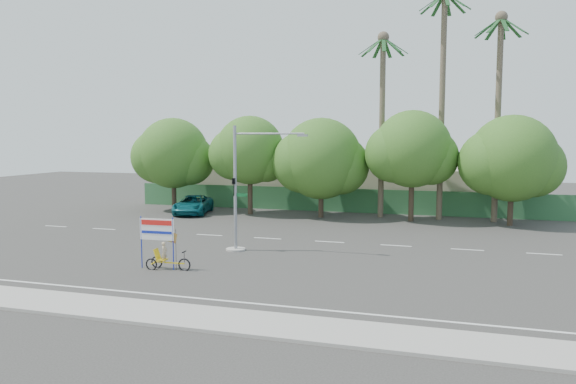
% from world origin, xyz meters
% --- Properties ---
extents(ground, '(120.00, 120.00, 0.00)m').
position_xyz_m(ground, '(0.00, 0.00, 0.00)').
color(ground, '#33302D').
rests_on(ground, ground).
extents(sidewalk_near, '(50.00, 2.40, 0.12)m').
position_xyz_m(sidewalk_near, '(0.00, -7.50, 0.06)').
color(sidewalk_near, gray).
rests_on(sidewalk_near, ground).
extents(fence, '(38.00, 0.08, 2.00)m').
position_xyz_m(fence, '(0.00, 21.50, 1.00)').
color(fence, '#336B3D').
rests_on(fence, ground).
extents(building_left, '(12.00, 8.00, 4.00)m').
position_xyz_m(building_left, '(-10.00, 26.00, 2.00)').
color(building_left, '#BFB097').
rests_on(building_left, ground).
extents(building_right, '(14.00, 8.00, 3.60)m').
position_xyz_m(building_right, '(8.00, 26.00, 1.80)').
color(building_right, '#BFB097').
rests_on(building_right, ground).
extents(tree_far_left, '(7.14, 6.00, 7.96)m').
position_xyz_m(tree_far_left, '(-14.05, 18.00, 4.76)').
color(tree_far_left, '#473828').
rests_on(tree_far_left, ground).
extents(tree_left, '(6.66, 5.60, 8.07)m').
position_xyz_m(tree_left, '(-7.05, 18.00, 5.06)').
color(tree_left, '#473828').
rests_on(tree_left, ground).
extents(tree_center, '(7.62, 6.40, 7.85)m').
position_xyz_m(tree_center, '(-1.05, 18.00, 4.47)').
color(tree_center, '#473828').
rests_on(tree_center, ground).
extents(tree_right, '(6.90, 5.80, 8.36)m').
position_xyz_m(tree_right, '(5.95, 18.00, 5.24)').
color(tree_right, '#473828').
rests_on(tree_right, ground).
extents(tree_far_right, '(7.38, 6.20, 7.94)m').
position_xyz_m(tree_far_right, '(12.95, 18.00, 4.64)').
color(tree_far_right, '#473828').
rests_on(tree_far_right, ground).
extents(palm_tall, '(3.73, 3.79, 17.45)m').
position_xyz_m(palm_tall, '(8.00, 19.50, 10.46)').
color(palm_tall, '#70604C').
rests_on(palm_tall, ground).
extents(palm_mid, '(3.73, 3.79, 15.45)m').
position_xyz_m(palm_mid, '(12.00, 19.50, 9.40)').
color(palm_mid, '#70604C').
rests_on(palm_mid, ground).
extents(palm_short, '(3.73, 3.79, 14.45)m').
position_xyz_m(palm_short, '(3.50, 19.50, 8.86)').
color(palm_short, '#70604C').
rests_on(palm_short, ground).
extents(traffic_signal, '(4.72, 1.10, 7.00)m').
position_xyz_m(traffic_signal, '(-2.20, 3.98, 2.92)').
color(traffic_signal, gray).
rests_on(traffic_signal, ground).
extents(trike_billboard, '(2.64, 0.62, 2.59)m').
position_xyz_m(trike_billboard, '(-4.16, -1.24, 1.04)').
color(trike_billboard, black).
rests_on(trike_billboard, ground).
extents(pickup_truck, '(3.68, 5.88, 1.52)m').
position_xyz_m(pickup_truck, '(-11.58, 16.74, 0.76)').
color(pickup_truck, '#0D565E').
rests_on(pickup_truck, ground).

